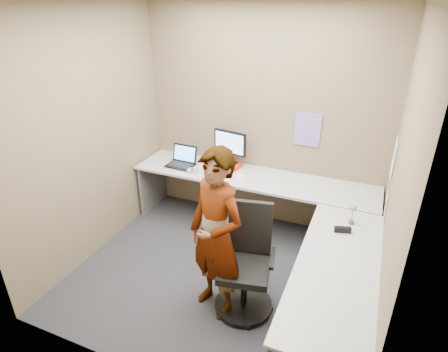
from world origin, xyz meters
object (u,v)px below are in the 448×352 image
at_px(monitor, 230,144).
at_px(person, 216,236).
at_px(office_chair, 245,268).
at_px(desk, 273,218).

distance_m(monitor, person, 1.66).
xyz_separation_m(office_chair, person, (-0.23, -0.14, 0.39)).
distance_m(monitor, office_chair, 1.72).
relative_size(monitor, person, 0.27).
height_order(office_chair, person, person).
relative_size(desk, person, 1.83).
bearing_deg(office_chair, person, -160.66).
height_order(monitor, person, person).
bearing_deg(monitor, office_chair, -52.85).
relative_size(desk, monitor, 6.77).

